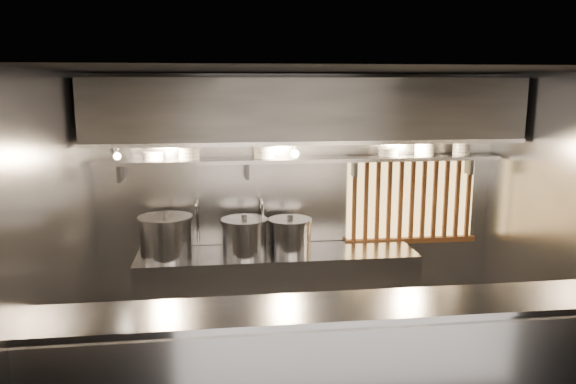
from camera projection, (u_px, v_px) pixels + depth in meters
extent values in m
plane|color=black|center=(323.00, 381.00, 5.17)|extent=(4.50, 4.50, 0.00)
plane|color=black|center=(327.00, 70.00, 4.64)|extent=(4.50, 4.50, 0.00)
plane|color=gray|center=(300.00, 199.00, 6.36)|extent=(4.50, 0.00, 4.50)
plane|color=gray|center=(57.00, 243.00, 4.62)|extent=(0.00, 3.00, 3.00)
plane|color=gray|center=(564.00, 226.00, 5.19)|extent=(0.00, 3.00, 3.00)
cube|color=#9C9CA1|center=(349.00, 379.00, 4.14)|extent=(4.50, 0.50, 1.10)
cube|color=#9C9CA1|center=(350.00, 307.00, 4.03)|extent=(4.50, 0.56, 0.03)
cube|color=#9C9CA1|center=(277.00, 292.00, 6.15)|extent=(3.00, 0.70, 0.90)
cube|color=#9C9CA1|center=(302.00, 160.00, 6.10)|extent=(4.40, 0.34, 0.04)
cube|color=#2D2D30|center=(306.00, 110.00, 5.78)|extent=(4.40, 0.80, 0.65)
cube|color=#9C9CA1|center=(312.00, 143.00, 5.45)|extent=(4.40, 0.03, 0.04)
cube|color=#FFCE72|center=(411.00, 199.00, 6.51)|extent=(1.50, 0.02, 0.92)
cube|color=brown|center=(414.00, 157.00, 6.37)|extent=(1.56, 0.06, 0.06)
cube|color=brown|center=(410.00, 240.00, 6.56)|extent=(1.56, 0.06, 0.06)
cube|color=brown|center=(354.00, 201.00, 6.38)|extent=(0.04, 0.04, 0.92)
cube|color=brown|center=(366.00, 201.00, 6.39)|extent=(0.04, 0.04, 0.92)
cube|color=brown|center=(378.00, 200.00, 6.41)|extent=(0.04, 0.04, 0.92)
cube|color=brown|center=(389.00, 200.00, 6.43)|extent=(0.04, 0.04, 0.92)
cube|color=brown|center=(401.00, 200.00, 6.45)|extent=(0.04, 0.04, 0.92)
cube|color=brown|center=(412.00, 199.00, 6.46)|extent=(0.04, 0.04, 0.92)
cube|color=brown|center=(423.00, 199.00, 6.48)|extent=(0.04, 0.04, 0.92)
cube|color=brown|center=(435.00, 199.00, 6.50)|extent=(0.04, 0.04, 0.92)
cube|color=brown|center=(446.00, 199.00, 6.52)|extent=(0.04, 0.04, 0.92)
cube|color=brown|center=(457.00, 198.00, 6.53)|extent=(0.04, 0.04, 0.92)
cube|color=brown|center=(468.00, 198.00, 6.55)|extent=(0.05, 0.04, 0.92)
cylinder|color=silver|center=(198.00, 222.00, 6.21)|extent=(0.03, 0.03, 0.48)
sphere|color=silver|center=(197.00, 200.00, 6.16)|extent=(0.04, 0.04, 0.04)
cylinder|color=silver|center=(197.00, 203.00, 6.04)|extent=(0.03, 0.26, 0.03)
sphere|color=silver|center=(196.00, 205.00, 5.91)|extent=(0.04, 0.04, 0.04)
cylinder|color=silver|center=(197.00, 212.00, 5.92)|extent=(0.03, 0.03, 0.14)
cylinder|color=silver|center=(261.00, 220.00, 6.30)|extent=(0.03, 0.03, 0.48)
sphere|color=silver|center=(261.00, 199.00, 6.25)|extent=(0.04, 0.04, 0.04)
cylinder|color=silver|center=(262.00, 201.00, 6.13)|extent=(0.03, 0.26, 0.03)
sphere|color=silver|center=(263.00, 204.00, 6.00)|extent=(0.04, 0.04, 0.04)
cylinder|color=silver|center=(263.00, 210.00, 6.01)|extent=(0.03, 0.03, 0.14)
cone|color=#9C9CA1|center=(114.00, 150.00, 5.36)|extent=(0.25, 0.27, 0.20)
sphere|color=#FFE0B2|center=(117.00, 156.00, 5.36)|extent=(0.07, 0.07, 0.07)
cylinder|color=#2D2D30|center=(115.00, 140.00, 5.45)|extent=(0.02, 0.22, 0.02)
cylinder|color=#2D2D30|center=(295.00, 146.00, 5.94)|extent=(0.01, 0.01, 0.12)
sphere|color=#FFE0B2|center=(295.00, 154.00, 5.95)|extent=(0.09, 0.09, 0.09)
cylinder|color=#9C9CA1|center=(166.00, 238.00, 5.86)|extent=(0.70, 0.70, 0.41)
cylinder|color=#9C9CA1|center=(165.00, 218.00, 5.82)|extent=(0.74, 0.74, 0.03)
cylinder|color=#2D2D30|center=(165.00, 214.00, 5.81)|extent=(0.06, 0.06, 0.04)
cylinder|color=#9C9CA1|center=(290.00, 237.00, 6.06)|extent=(0.52, 0.52, 0.33)
cylinder|color=#9C9CA1|center=(290.00, 220.00, 6.03)|extent=(0.56, 0.56, 0.03)
cylinder|color=#2D2D30|center=(290.00, 217.00, 6.02)|extent=(0.06, 0.06, 0.04)
cylinder|color=#9C9CA1|center=(244.00, 238.00, 5.94)|extent=(0.55, 0.55, 0.36)
cylinder|color=#9C9CA1|center=(244.00, 220.00, 5.90)|extent=(0.59, 0.59, 0.03)
cylinder|color=#2D2D30|center=(244.00, 217.00, 5.89)|extent=(0.06, 0.06, 0.04)
cylinder|color=silver|center=(154.00, 158.00, 5.89)|extent=(0.21, 0.21, 0.03)
cylinder|color=silver|center=(153.00, 155.00, 5.88)|extent=(0.21, 0.21, 0.03)
cylinder|color=silver|center=(153.00, 152.00, 5.88)|extent=(0.22, 0.22, 0.01)
cylinder|color=silver|center=(189.00, 158.00, 5.94)|extent=(0.22, 0.22, 0.03)
cylinder|color=silver|center=(189.00, 154.00, 5.93)|extent=(0.22, 0.22, 0.03)
cylinder|color=silver|center=(189.00, 151.00, 5.92)|extent=(0.22, 0.22, 0.03)
cylinder|color=silver|center=(189.00, 148.00, 5.92)|extent=(0.23, 0.23, 0.01)
cylinder|color=silver|center=(264.00, 157.00, 6.04)|extent=(0.22, 0.22, 0.03)
cylinder|color=silver|center=(264.00, 153.00, 6.03)|extent=(0.22, 0.22, 0.03)
cylinder|color=silver|center=(264.00, 150.00, 6.02)|extent=(0.22, 0.22, 0.03)
cylinder|color=silver|center=(264.00, 147.00, 6.02)|extent=(0.24, 0.24, 0.01)
cylinder|color=silver|center=(388.00, 155.00, 6.21)|extent=(0.22, 0.22, 0.03)
cylinder|color=silver|center=(388.00, 151.00, 6.20)|extent=(0.22, 0.22, 0.03)
cylinder|color=silver|center=(388.00, 149.00, 6.20)|extent=(0.23, 0.23, 0.01)
cylinder|color=silver|center=(424.00, 154.00, 6.26)|extent=(0.21, 0.21, 0.03)
cylinder|color=silver|center=(424.00, 151.00, 6.26)|extent=(0.21, 0.21, 0.03)
cylinder|color=silver|center=(424.00, 147.00, 6.25)|extent=(0.21, 0.21, 0.03)
cylinder|color=silver|center=(424.00, 144.00, 6.24)|extent=(0.21, 0.21, 0.03)
cylinder|color=silver|center=(425.00, 141.00, 6.24)|extent=(0.23, 0.23, 0.01)
cylinder|color=silver|center=(461.00, 153.00, 6.32)|extent=(0.19, 0.19, 0.03)
cylinder|color=silver|center=(461.00, 150.00, 6.31)|extent=(0.19, 0.19, 0.03)
cylinder|color=silver|center=(461.00, 147.00, 6.30)|extent=(0.19, 0.19, 0.03)
cylinder|color=silver|center=(462.00, 143.00, 6.30)|extent=(0.19, 0.19, 0.03)
cylinder|color=silver|center=(462.00, 141.00, 6.29)|extent=(0.20, 0.20, 0.01)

